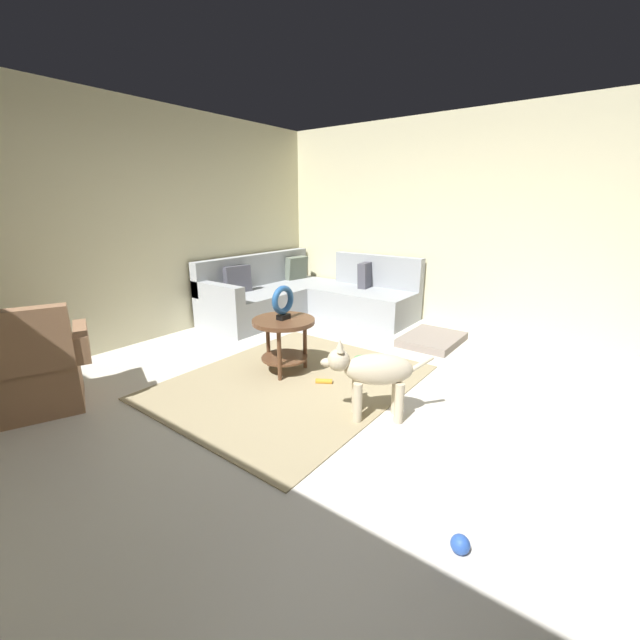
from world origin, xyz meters
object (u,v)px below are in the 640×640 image
dog_toy_ball (460,544)px  sectional_couch (306,297)px  dog_bed_mat (432,339)px  side_table (284,331)px  dog_toy_rope (324,381)px  armchair (34,372)px  torus_sculpture (283,302)px  dog_toy_bone (362,358)px  dog (373,372)px

dog_toy_ball → sectional_couch: bearing=48.8°
dog_bed_mat → dog_toy_ball: bearing=-155.7°
side_table → dog_toy_rope: bearing=-89.2°
sectional_couch → armchair: 3.44m
armchair → dog_toy_ball: bearing=-56.1°
sectional_couch → side_table: bearing=-147.1°
torus_sculpture → sectional_couch: bearing=32.9°
torus_sculpture → dog_toy_rope: size_ratio=2.13×
armchair → torus_sculpture: bearing=-9.2°
sectional_couch → dog_bed_mat: bearing=-90.4°
torus_sculpture → side_table: bearing=63.4°
dog_toy_rope → armchair: bearing=138.6°
torus_sculpture → dog_bed_mat: bearing=-26.3°
dog_toy_rope → dog_toy_bone: 0.71m
side_table → dog_toy_bone: size_ratio=3.33×
armchair → dog_toy_rope: bearing=-19.2°
dog_toy_bone → torus_sculpture: bearing=147.1°
side_table → dog_toy_bone: bearing=-32.9°
armchair → torus_sculpture: 2.08m
sectional_couch → dog: 2.96m
torus_sculpture → dog_toy_ball: 2.45m
sectional_couch → dog_toy_rope: 2.33m
dog_bed_mat → dog: dog is taller
dog_toy_ball → dog_toy_bone: dog_toy_ball is taller
dog_toy_ball → dog_toy_rope: size_ratio=0.60×
dog_toy_ball → dog_toy_rope: (1.10, 1.61, -0.02)m
dog_bed_mat → dog_toy_rope: size_ratio=5.23×
sectional_couch → dog_toy_ball: size_ratio=24.51×
armchair → dog: armchair is taller
torus_sculpture → armchair: bearing=148.6°
armchair → torus_sculpture: size_ratio=2.97×
dog_bed_mat → sectional_couch: bearing=89.6°
torus_sculpture → dog_toy_ball: bearing=-117.6°
armchair → dog: 2.65m
dog_bed_mat → dog_toy_bone: dog_bed_mat is taller
dog_bed_mat → dog_toy_rope: dog_bed_mat is taller
torus_sculpture → dog: torus_sculpture is taller
sectional_couch → armchair: size_ratio=2.33×
sectional_couch → dog_bed_mat: size_ratio=2.81×
armchair → side_table: (1.74, -1.06, 0.09)m
dog_bed_mat → dog_toy_bone: bearing=159.0°
dog_toy_ball → dog_toy_bone: 2.43m
sectional_couch → dog: (-1.96, -2.22, 0.09)m
sectional_couch → dog_toy_bone: bearing=-122.4°
dog_bed_mat → dog_toy_bone: size_ratio=4.44×
dog → dog_bed_mat: bearing=-27.6°
dog_bed_mat → torus_sculpture: bearing=153.7°
side_table → torus_sculpture: bearing=-116.6°
sectional_couch → dog_toy_rope: sectional_couch is taller
sectional_couch → torus_sculpture: bearing=-147.1°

